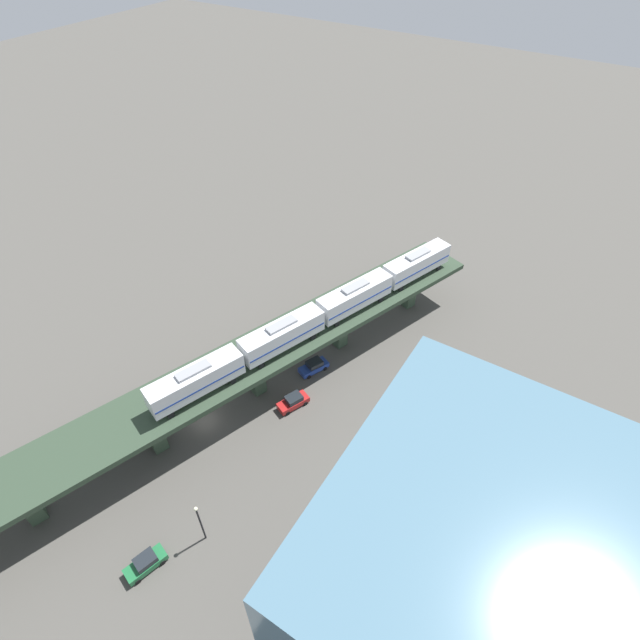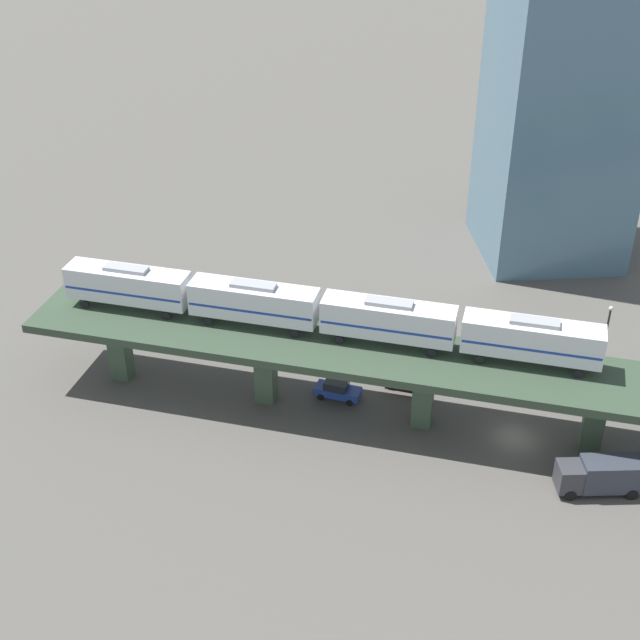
{
  "view_description": "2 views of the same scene",
  "coord_description": "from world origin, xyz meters",
  "views": [
    {
      "loc": [
        -34.38,
        25.56,
        55.56
      ],
      "look_at": [
        -7.53,
        -17.03,
        8.86
      ],
      "focal_mm": 28.0,
      "sensor_mm": 36.0,
      "label": 1
    },
    {
      "loc": [
        61.38,
        -22.99,
        51.36
      ],
      "look_at": [
        -7.53,
        -17.03,
        8.86
      ],
      "focal_mm": 50.0,
      "sensor_mm": 36.0,
      "label": 2
    }
  ],
  "objects": [
    {
      "name": "elevated_viaduct",
      "position": [
        -0.06,
        -0.16,
        6.33
      ],
      "size": [
        38.69,
        89.51,
        7.36
      ],
      "color": "#2C3D2C",
      "rests_on": "ground"
    },
    {
      "name": "street_car_blue",
      "position": [
        -7.53,
        -15.34,
        0.94
      ],
      "size": [
        3.39,
        4.75,
        1.89
      ],
      "color": "#233D93",
      "rests_on": "ground"
    },
    {
      "name": "office_tower",
      "position": [
        -36.69,
        13.74,
        18.0
      ],
      "size": [
        16.0,
        16.0,
        36.0
      ],
      "color": "slate",
      "rests_on": "ground"
    },
    {
      "name": "street_car_red",
      "position": [
        -8.63,
        -8.42,
        0.94
      ],
      "size": [
        3.36,
        4.75,
        1.89
      ],
      "color": "#AD1E1E",
      "rests_on": "ground"
    },
    {
      "name": "delivery_truck",
      "position": [
        7.44,
        5.17,
        1.76
      ],
      "size": [
        2.7,
        7.31,
        3.2
      ],
      "color": "#333338",
      "rests_on": "ground"
    },
    {
      "name": "street_lamp",
      "position": [
        -10.71,
        11.87,
        4.11
      ],
      "size": [
        0.44,
        0.44,
        6.94
      ],
      "color": "black",
      "rests_on": "ground"
    },
    {
      "name": "subway_train",
      "position": [
        -7.53,
        -17.03,
        9.9
      ],
      "size": [
        19.3,
        47.87,
        4.45
      ],
      "color": "silver",
      "rests_on": "elevated_viaduct"
    },
    {
      "name": "ground_plane",
      "position": [
        0.0,
        0.0,
        0.0
      ],
      "size": [
        400.0,
        400.0,
        0.0
      ],
      "primitive_type": "plane",
      "color": "#4C4944"
    }
  ]
}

